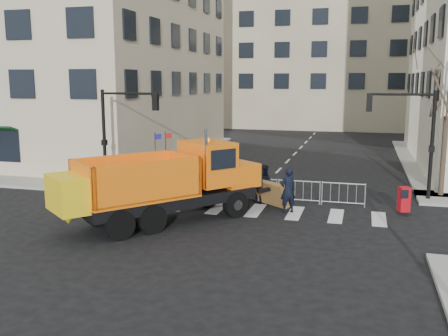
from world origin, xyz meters
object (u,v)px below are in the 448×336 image
(plow_truck, at_px, (163,182))
(cop_a, at_px, (288,190))
(cop_c, at_px, (258,185))
(worker, at_px, (138,177))
(newspaper_box, at_px, (404,199))
(cop_b, at_px, (263,184))

(plow_truck, relative_size, cop_a, 4.63)
(cop_c, distance_m, worker, 6.24)
(plow_truck, bearing_deg, cop_a, -19.11)
(newspaper_box, bearing_deg, plow_truck, -179.81)
(plow_truck, height_order, cop_a, plow_truck)
(worker, relative_size, newspaper_box, 1.47)
(plow_truck, xyz_separation_m, cop_a, (4.75, 2.96, -0.71))
(plow_truck, relative_size, newspaper_box, 8.69)
(cop_b, bearing_deg, plow_truck, 57.49)
(cop_c, relative_size, newspaper_box, 1.61)
(worker, bearing_deg, cop_c, -39.71)
(worker, bearing_deg, plow_truck, -94.83)
(cop_a, distance_m, cop_c, 2.25)
(cop_a, distance_m, cop_b, 1.94)
(worker, xyz_separation_m, newspaper_box, (12.91, -0.24, -0.26))
(cop_b, bearing_deg, worker, 5.97)
(cop_b, bearing_deg, cop_c, -18.75)
(plow_truck, height_order, cop_c, plow_truck)
(worker, distance_m, newspaper_box, 12.91)
(plow_truck, distance_m, newspaper_box, 10.58)
(cop_b, bearing_deg, cop_a, 140.95)
(cop_a, bearing_deg, cop_c, -76.47)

